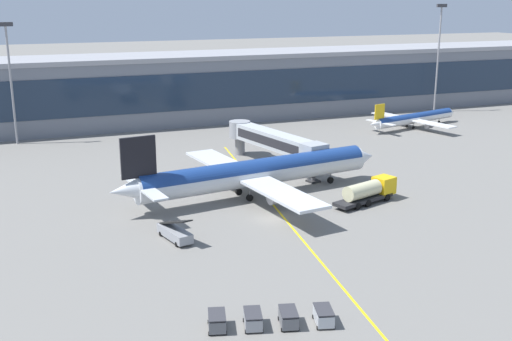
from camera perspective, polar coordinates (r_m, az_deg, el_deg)
name	(u,v)px	position (r m, az deg, el deg)	size (l,w,h in m)	color
ground_plane	(271,219)	(84.28, 1.39, -4.37)	(700.00, 700.00, 0.00)	slate
apron_lead_in_line	(279,212)	(86.77, 2.12, -3.78)	(0.30, 80.00, 0.01)	yellow
terminal_building	(224,85)	(153.99, -2.88, 7.68)	(205.41, 18.22, 15.66)	slate
main_airliner	(255,173)	(92.62, -0.05, -0.18)	(43.86, 35.08, 10.90)	silver
jet_bridge	(272,140)	(108.93, 1.43, 2.76)	(8.66, 25.28, 6.32)	#B2B7BC
fuel_tanker	(369,191)	(91.65, 10.14, -1.82)	(11.05, 5.67, 3.25)	#232326
belt_loader	(175,232)	(77.47, -7.33, -5.54)	(3.22, 7.02, 3.49)	gray
baggage_cart_0	(217,321)	(57.63, -3.54, -13.39)	(2.22, 2.97, 1.48)	#595B60
baggage_cart_1	(253,319)	(57.81, -0.28, -13.26)	(2.22, 2.97, 1.48)	gray
baggage_cart_2	(288,317)	(58.17, 2.94, -13.09)	(2.22, 2.97, 1.48)	#595B60
baggage_cart_3	(324,316)	(58.70, 6.11, -12.88)	(2.22, 2.97, 1.48)	#B2B7BC
commuter_jet_near	(414,118)	(146.74, 14.07, 4.60)	(27.60, 22.33, 6.44)	white
apron_light_mast_1	(438,51)	(167.50, 16.12, 10.33)	(2.80, 0.50, 26.77)	gray
apron_light_mast_2	(10,74)	(133.45, -21.27, 8.09)	(2.80, 0.50, 23.81)	gray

